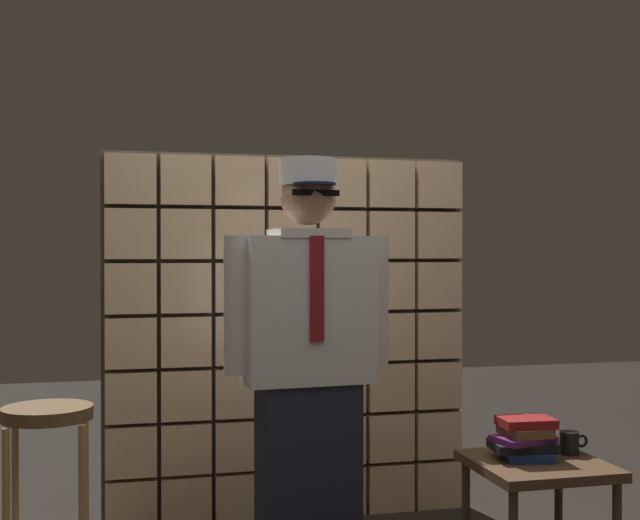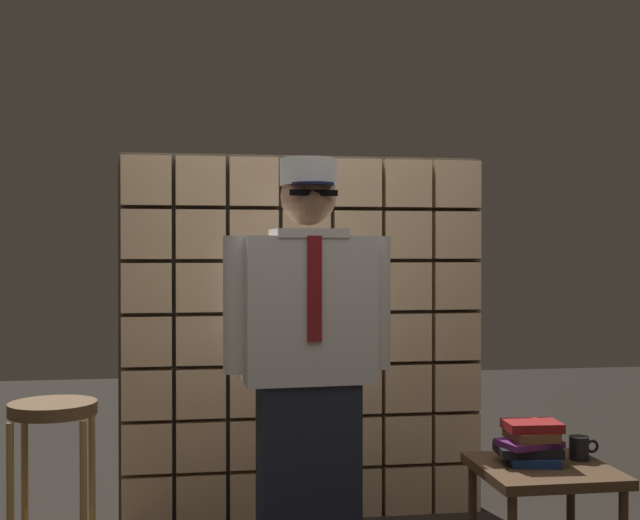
% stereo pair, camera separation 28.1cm
% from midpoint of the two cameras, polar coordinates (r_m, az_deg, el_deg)
% --- Properties ---
extents(glass_block_wall, '(1.85, 0.10, 1.85)m').
position_cam_midpoint_polar(glass_block_wall, '(4.18, 0.93, -5.44)').
color(glass_block_wall, '#E0B78C').
rests_on(glass_block_wall, ground).
extents(standing_person, '(0.69, 0.30, 1.72)m').
position_cam_midpoint_polar(standing_person, '(3.30, 1.64, -7.28)').
color(standing_person, '#1E2333').
rests_on(standing_person, ground).
extents(bar_stool, '(0.34, 0.34, 0.76)m').
position_cam_midpoint_polar(bar_stool, '(3.43, -15.73, -12.63)').
color(bar_stool, brown).
rests_on(bar_stool, ground).
extents(side_table, '(0.52, 0.52, 0.49)m').
position_cam_midpoint_polar(side_table, '(3.55, 17.51, -14.41)').
color(side_table, '#513823').
rests_on(side_table, ground).
extents(book_stack, '(0.27, 0.22, 0.17)m').
position_cam_midpoint_polar(book_stack, '(3.53, 16.64, -12.05)').
color(book_stack, navy).
rests_on(book_stack, side_table).
extents(coffee_mug, '(0.13, 0.08, 0.09)m').
position_cam_midpoint_polar(coffee_mug, '(3.66, 19.70, -12.16)').
color(coffee_mug, black).
rests_on(coffee_mug, side_table).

